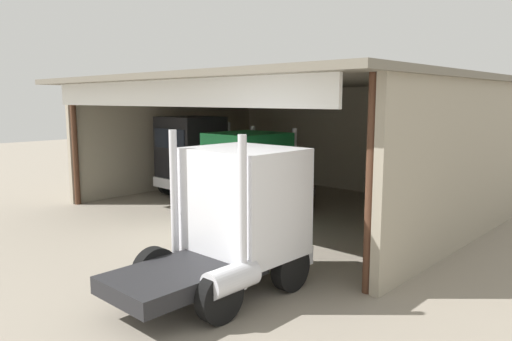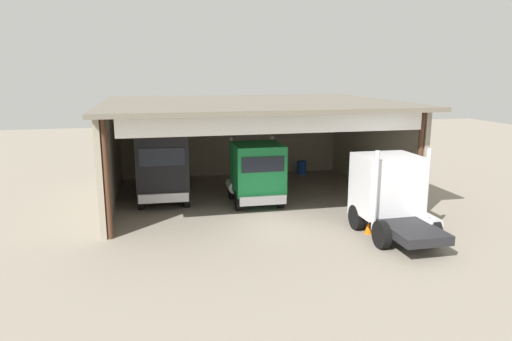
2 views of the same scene
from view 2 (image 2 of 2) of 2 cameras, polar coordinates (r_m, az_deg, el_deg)
The scene contains 8 objects.
ground_plane at distance 20.39m, azimuth 2.37°, elevation -7.06°, with size 80.00×80.00×0.00m, color gray.
workshop_shed at distance 25.52m, azimuth -1.19°, elevation 5.39°, with size 14.99×12.17×5.21m.
truck_black_center_bay at distance 23.90m, azimuth -11.52°, elevation 0.32°, with size 2.73×5.24×3.66m.
truck_green_left_bay at distance 23.28m, azimuth 0.02°, elevation -0.19°, with size 2.59×4.39×3.36m.
truck_white_yard_outside at distance 20.01m, azimuth 16.29°, elevation -2.76°, with size 2.65×4.68×3.74m.
oil_drum at distance 30.79m, azimuth 5.68°, elevation 0.36°, with size 0.58×0.58×0.87m, color #194CB2.
tool_cart at distance 29.67m, azimuth 1.30°, elevation 0.10°, with size 0.90×0.60×1.00m, color black.
traffic_cone at distance 20.12m, azimuth 13.79°, elevation -6.83°, with size 0.36×0.36×0.56m, color orange.
Camera 2 is at (-5.01, -18.58, 6.72)m, focal length 32.26 mm.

